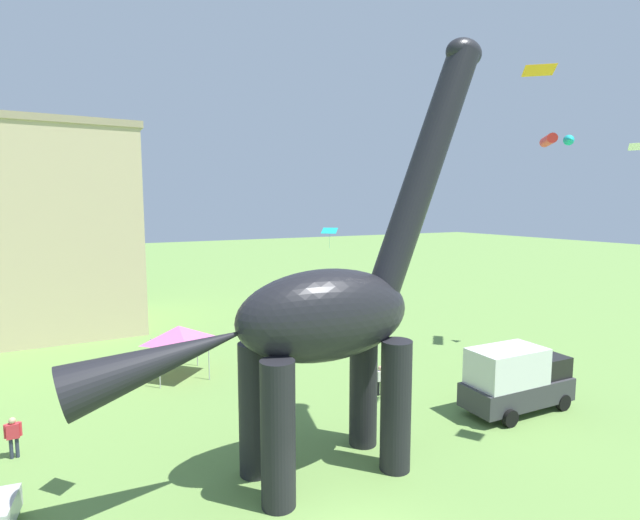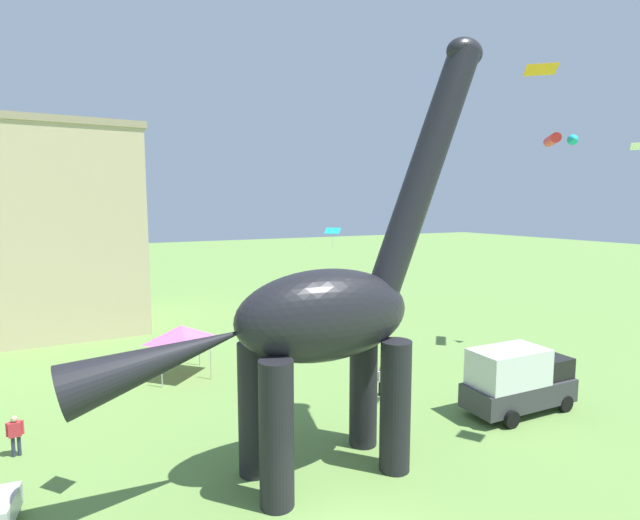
% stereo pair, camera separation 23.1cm
% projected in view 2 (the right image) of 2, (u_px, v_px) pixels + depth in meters
% --- Properties ---
extents(dinosaur_sculpture, '(15.77, 3.34, 16.48)m').
position_uv_depth(dinosaur_sculpture, '(323.00, 315.00, 17.25)').
color(dinosaur_sculpture, black).
rests_on(dinosaur_sculpture, ground_plane).
extents(parked_box_truck, '(5.68, 2.39, 3.20)m').
position_uv_depth(parked_box_truck, '(518.00, 379.00, 22.90)').
color(parked_box_truck, '#38383D').
rests_on(parked_box_truck, ground_plane).
extents(person_strolling_adult, '(0.59, 0.26, 1.58)m').
position_uv_depth(person_strolling_adult, '(381.00, 378.00, 24.98)').
color(person_strolling_adult, black).
rests_on(person_strolling_adult, ground_plane).
extents(person_far_spectator, '(0.62, 0.27, 1.66)m').
position_uv_depth(person_far_spectator, '(15.00, 432.00, 18.93)').
color(person_far_spectator, '#2D3347').
rests_on(person_far_spectator, ground_plane).
extents(festival_canopy_tent, '(3.15, 3.15, 3.00)m').
position_uv_depth(festival_canopy_tent, '(181.00, 333.00, 27.69)').
color(festival_canopy_tent, '#B2B2B7').
rests_on(festival_canopy_tent, ground_plane).
extents(kite_apex, '(2.43, 2.39, 0.69)m').
position_uv_depth(kite_apex, '(557.00, 140.00, 31.15)').
color(kite_apex, red).
extents(kite_high_left, '(1.24, 1.27, 1.30)m').
position_uv_depth(kite_high_left, '(97.00, 371.00, 15.84)').
color(kite_high_left, '#287AE5').
extents(kite_mid_right, '(1.58, 1.56, 1.76)m').
position_uv_depth(kite_mid_right, '(333.00, 231.00, 41.41)').
color(kite_mid_right, '#19B2B7').
extents(kite_high_right, '(1.56, 1.53, 0.25)m').
position_uv_depth(kite_high_right, '(541.00, 70.00, 20.18)').
color(kite_high_right, orange).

